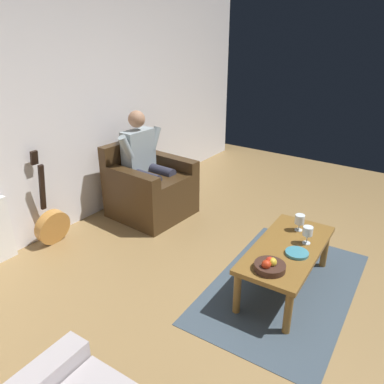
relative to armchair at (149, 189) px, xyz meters
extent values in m
plane|color=olive|center=(0.36, 2.14, -0.32)|extent=(7.01, 7.01, 0.00)
cube|color=silver|center=(0.36, -0.59, 1.00)|extent=(6.24, 0.06, 2.65)
cube|color=#394752|center=(0.43, 1.90, -0.32)|extent=(1.87, 1.19, 0.01)
cube|color=#3B2815|center=(0.00, 0.03, -0.11)|extent=(0.86, 0.87, 0.42)
cube|color=#3B2815|center=(0.01, 0.09, 0.15)|extent=(0.57, 0.73, 0.10)
cube|color=#3B2815|center=(-0.34, 0.05, 0.22)|extent=(0.19, 0.83, 0.24)
cube|color=#3B2815|center=(0.34, 0.01, 0.22)|extent=(0.19, 0.83, 0.24)
cube|color=#3B2815|center=(-0.02, -0.32, 0.32)|extent=(0.83, 0.16, 0.45)
cube|color=#8F9EA3|center=(-0.01, -0.15, 0.45)|extent=(0.41, 0.20, 0.50)
sphere|color=#A87A5B|center=(-0.01, -0.15, 0.82)|extent=(0.19, 0.19, 0.19)
cylinder|color=#2E2E3E|center=(-0.12, 0.07, 0.21)|extent=(0.15, 0.43, 0.13)
cylinder|color=#2E2E3E|center=(-0.11, 0.28, -0.06)|extent=(0.12, 0.12, 0.52)
cylinder|color=#8F9EA3|center=(-0.23, -0.09, 0.56)|extent=(0.20, 0.10, 0.29)
cylinder|color=#2E2E3E|center=(0.13, 0.05, 0.21)|extent=(0.15, 0.43, 0.13)
cylinder|color=#2E2E3E|center=(0.14, 0.26, -0.06)|extent=(0.12, 0.12, 0.52)
cylinder|color=#8F9EA3|center=(0.22, -0.11, 0.56)|extent=(0.20, 0.10, 0.29)
cube|color=brown|center=(0.43, 1.90, 0.07)|extent=(1.14, 0.56, 0.04)
cylinder|color=brown|center=(-0.09, 2.09, -0.14)|extent=(0.06, 0.06, 0.37)
cylinder|color=brown|center=(0.93, 2.13, -0.14)|extent=(0.06, 0.06, 0.37)
cylinder|color=brown|center=(-0.07, 1.68, -0.14)|extent=(0.06, 0.06, 0.37)
cylinder|color=brown|center=(0.95, 1.72, -0.14)|extent=(0.06, 0.06, 0.37)
cylinder|color=#BA7D38|center=(1.11, -0.38, -0.14)|extent=(0.37, 0.16, 0.38)
cylinder|color=black|center=(1.11, -0.33, -0.12)|extent=(0.10, 0.02, 0.10)
cube|color=black|center=(1.11, -0.45, 0.30)|extent=(0.05, 0.11, 0.50)
cube|color=black|center=(1.11, -0.50, 0.60)|extent=(0.07, 0.05, 0.14)
cylinder|color=silver|center=(0.29, 2.01, 0.09)|extent=(0.07, 0.07, 0.01)
cylinder|color=silver|center=(0.29, 2.01, 0.13)|extent=(0.01, 0.01, 0.08)
cylinder|color=silver|center=(0.29, 2.01, 0.21)|extent=(0.08, 0.08, 0.08)
cylinder|color=#590C19|center=(0.29, 2.01, 0.19)|extent=(0.07, 0.07, 0.03)
cylinder|color=silver|center=(0.11, 1.88, 0.09)|extent=(0.07, 0.07, 0.01)
cylinder|color=silver|center=(0.11, 1.88, 0.13)|extent=(0.01, 0.01, 0.06)
cylinder|color=silver|center=(0.11, 1.88, 0.20)|extent=(0.09, 0.09, 0.08)
cylinder|color=#590C19|center=(0.11, 1.88, 0.18)|extent=(0.08, 0.08, 0.03)
cylinder|color=#3A241B|center=(0.82, 1.92, 0.11)|extent=(0.24, 0.24, 0.05)
sphere|color=red|center=(0.87, 1.91, 0.16)|extent=(0.07, 0.07, 0.07)
sphere|color=gold|center=(0.82, 1.93, 0.16)|extent=(0.07, 0.07, 0.07)
sphere|color=red|center=(0.82, 1.91, 0.16)|extent=(0.07, 0.07, 0.07)
cylinder|color=teal|center=(0.50, 2.01, 0.10)|extent=(0.19, 0.19, 0.02)
camera|label=1|loc=(3.13, 2.81, 1.79)|focal=35.39mm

